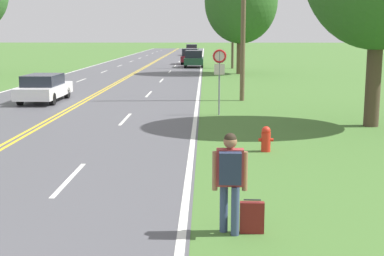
% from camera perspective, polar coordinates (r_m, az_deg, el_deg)
% --- Properties ---
extents(hitchhiker_person, '(0.60, 0.43, 1.77)m').
position_cam_1_polar(hitchhiker_person, '(9.08, 4.07, -4.84)').
color(hitchhiker_person, '#38476B').
rests_on(hitchhiker_person, ground).
extents(suitcase, '(0.42, 0.14, 0.61)m').
position_cam_1_polar(suitcase, '(9.41, 6.41, -9.46)').
color(suitcase, maroon).
rests_on(suitcase, ground).
extents(fire_hydrant, '(0.44, 0.28, 0.75)m').
position_cam_1_polar(fire_hydrant, '(15.76, 7.89, -1.13)').
color(fire_hydrant, red).
rests_on(fire_hydrant, ground).
extents(traffic_sign, '(0.60, 0.10, 2.78)m').
position_cam_1_polar(traffic_sign, '(22.48, 2.95, 6.70)').
color(traffic_sign, gray).
rests_on(traffic_sign, ground).
extents(utility_pole_midground, '(1.80, 0.24, 9.31)m').
position_cam_1_polar(utility_pole_midground, '(27.56, 5.52, 12.92)').
color(utility_pole_midground, brown).
rests_on(utility_pole_midground, ground).
extents(utility_pole_far, '(1.80, 0.24, 9.39)m').
position_cam_1_polar(utility_pole_far, '(53.21, 4.39, 11.58)').
color(utility_pole_far, brown).
rests_on(utility_pole_far, ground).
extents(tree_behind_sign, '(6.12, 6.12, 9.60)m').
position_cam_1_polar(tree_behind_sign, '(46.16, 5.25, 13.30)').
color(tree_behind_sign, brown).
rests_on(tree_behind_sign, ground).
extents(car_white_sedan_nearest, '(1.80, 4.53, 1.39)m').
position_cam_1_polar(car_white_sedan_nearest, '(28.02, -15.51, 4.17)').
color(car_white_sedan_nearest, black).
rests_on(car_white_sedan_nearest, ground).
extents(car_dark_green_van_approaching, '(1.90, 4.04, 1.72)m').
position_cam_1_polar(car_dark_green_van_approaching, '(54.73, 0.20, 7.43)').
color(car_dark_green_van_approaching, black).
rests_on(car_dark_green_van_approaching, ground).
extents(car_maroon_suv_mid_near, '(2.05, 4.17, 1.75)m').
position_cam_1_polar(car_maroon_suv_mid_near, '(60.43, -0.17, 7.69)').
color(car_maroon_suv_mid_near, black).
rests_on(car_maroon_suv_mid_near, ground).
extents(car_red_suv_mid_far, '(2.04, 4.35, 1.73)m').
position_cam_1_polar(car_red_suv_mid_far, '(84.97, -0.06, 8.36)').
color(car_red_suv_mid_far, black).
rests_on(car_red_suv_mid_far, ground).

